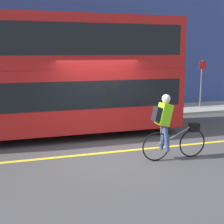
# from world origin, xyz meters

# --- Properties ---
(ground_plane) EXTENTS (80.00, 80.00, 0.00)m
(ground_plane) POSITION_xyz_m (0.00, 0.00, 0.00)
(ground_plane) COLOR #424244
(road_center_line) EXTENTS (50.00, 0.14, 0.01)m
(road_center_line) POSITION_xyz_m (0.00, 0.00, 0.00)
(road_center_line) COLOR yellow
(road_center_line) RESTS_ON ground_plane
(sidewalk_curb) EXTENTS (60.00, 2.37, 0.12)m
(sidewalk_curb) POSITION_xyz_m (0.00, 5.11, 0.06)
(sidewalk_curb) COLOR gray
(sidewalk_curb) RESTS_ON ground_plane
(building_facade) EXTENTS (60.00, 0.30, 8.16)m
(building_facade) POSITION_xyz_m (0.00, 6.44, 4.08)
(building_facade) COLOR #33478C
(building_facade) RESTS_ON ground_plane
(bus) EXTENTS (9.90, 2.48, 3.84)m
(bus) POSITION_xyz_m (-2.06, 2.30, 2.12)
(bus) COLOR black
(bus) RESTS_ON ground_plane
(cyclist_on_bike) EXTENTS (1.79, 0.32, 1.71)m
(cyclist_on_bike) POSITION_xyz_m (1.28, -0.99, 0.91)
(cyclist_on_bike) COLOR black
(cyclist_on_bike) RESTS_ON ground_plane
(trash_bin) EXTENTS (0.51, 0.51, 0.87)m
(trash_bin) POSITION_xyz_m (0.17, 4.99, 0.55)
(trash_bin) COLOR #262628
(trash_bin) RESTS_ON sidewalk_curb
(street_sign_post) EXTENTS (0.36, 0.09, 2.23)m
(street_sign_post) POSITION_xyz_m (6.06, 4.98, 1.37)
(street_sign_post) COLOR #59595B
(street_sign_post) RESTS_ON sidewalk_curb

